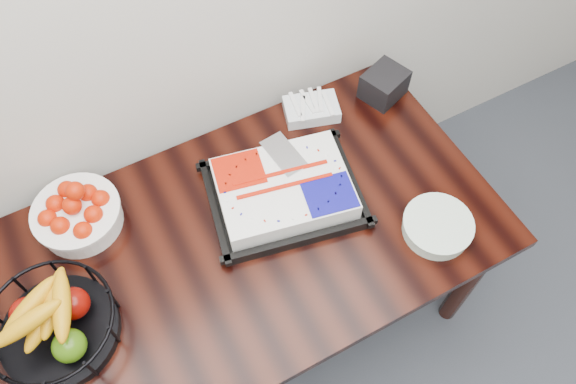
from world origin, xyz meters
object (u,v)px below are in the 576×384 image
table (226,261)px  tangerine_bowl (76,211)px  fruit_basket (53,325)px  napkin_box (384,84)px  cake_tray (284,191)px  plate_stack (437,227)px

table → tangerine_bowl: bearing=140.2°
tangerine_bowl → fruit_basket: fruit_basket is taller
fruit_basket → napkin_box: 1.37m
tangerine_bowl → napkin_box: (1.16, 0.00, -0.02)m
cake_tray → plate_stack: cake_tray is taller
fruit_basket → tangerine_bowl: bearing=63.5°
table → napkin_box: napkin_box is taller
cake_tray → tangerine_bowl: bearing=160.1°
cake_tray → plate_stack: size_ratio=2.45×
table → plate_stack: 0.69m
tangerine_bowl → napkin_box: tangerine_bowl is taller
tangerine_bowl → plate_stack: bearing=-29.7°
tangerine_bowl → napkin_box: size_ratio=1.86×
tangerine_bowl → plate_stack: 1.15m
cake_tray → tangerine_bowl: size_ratio=1.97×
table → napkin_box: size_ratio=11.96×
tangerine_bowl → fruit_basket: size_ratio=0.78×
table → fruit_basket: 0.55m
tangerine_bowl → table: bearing=-39.8°
plate_stack → napkin_box: size_ratio=1.50×
table → fruit_basket: bearing=-177.2°
plate_stack → napkin_box: bearing=73.5°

